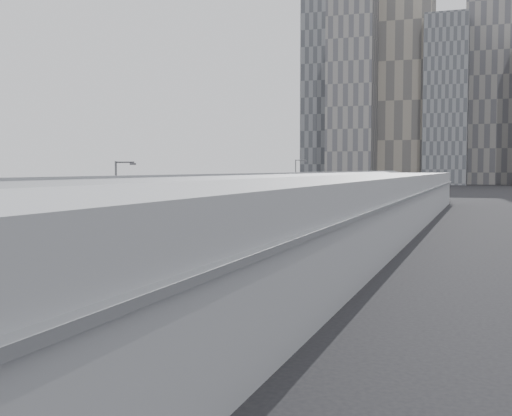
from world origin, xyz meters
The scene contains 22 objects.
sidewalk centered at (9.00, 55.00, 0.06)m, with size 10.00×170.00×0.12m, color gray.
lane_line centered at (-1.50, 55.00, 0.01)m, with size 0.12×160.00×0.02m, color gold.
depot centered at (12.99, 55.00, 3.51)m, with size 12.45×160.40×7.20m.
skyline centered at (-2.90, 324.16, 50.85)m, with size 145.00×64.00×120.00m.
bus_1 centered at (1.75, 21.88, 1.53)m, with size 3.30×12.58×3.64m.
bus_2 centered at (2.49, 33.61, 1.54)m, with size 3.66×12.67×3.65m.
bus_3 centered at (2.79, 49.50, 1.71)m, with size 3.78×14.03×4.05m.
bus_4 centered at (2.20, 60.22, 1.52)m, with size 2.77×12.37×3.61m.
bus_5 centered at (2.79, 75.12, 1.49)m, with size 3.07×12.21×3.54m.
bus_6 centered at (2.59, 88.92, 1.70)m, with size 3.96×13.96×4.03m.
bus_7 centered at (1.99, 104.19, 1.58)m, with size 3.60×12.99×3.75m.
bus_8 centered at (2.49, 116.93, 1.61)m, with size 2.92×13.10×3.82m.
bus_9 centered at (1.97, 132.48, 1.55)m, with size 2.85×12.63×3.68m.
bus_10 centered at (2.72, 147.49, 1.65)m, with size 3.71×13.51×3.90m.
tree_1 centered at (5.43, 28.41, 3.93)m, with size 2.42×2.42×5.16m.
tree_2 centered at (5.49, 56.79, 3.99)m, with size 2.63×2.63×5.32m.
tree_3 centered at (5.30, 82.60, 3.47)m, with size 3.00×3.00×4.98m.
tree_4 centered at (5.56, 102.73, 3.92)m, with size 2.47×2.47×5.18m.
street_lamp_near centered at (-3.85, 38.40, 4.80)m, with size 2.04×0.22×8.24m.
street_lamp_far centered at (-4.35, 96.24, 5.28)m, with size 2.04×0.22×9.18m.
shipping_container centered at (-5.81, 111.61, 1.47)m, with size 2.33×5.86×2.93m, color #16491D.
suv centered at (-4.92, 131.12, 0.88)m, with size 2.93×6.36×1.77m, color black.
Camera 1 is at (26.23, -10.03, 7.56)m, focal length 45.00 mm.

